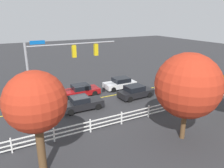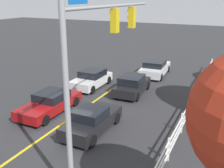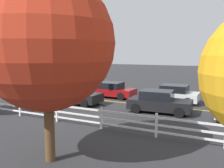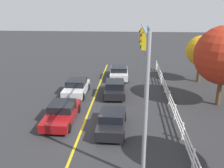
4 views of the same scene
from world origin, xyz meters
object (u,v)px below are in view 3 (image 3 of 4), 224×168
Objects in this scene: car_4 at (74,95)px; car_3 at (109,90)px; tree_0 at (47,43)px; car_0 at (172,94)px; car_1 at (159,102)px.

car_3 is at bearing 73.93° from car_4.
tree_0 is at bearing -59.11° from car_4.
car_1 is (0.09, 3.60, 0.02)m from car_0.
car_1 is at bearing 89.12° from car_0.
car_4 is 0.63× the size of tree_0.
tree_0 is (-5.00, 8.56, 3.56)m from car_4.
tree_0 is (1.66, 12.38, 3.54)m from car_0.
car_4 is (6.58, 0.22, -0.04)m from car_1.
car_0 reaches higher than car_3.
car_1 reaches higher than car_3.
car_1 reaches higher than car_0.
car_1 is at bearing 147.22° from car_3.
car_4 is at bearing -59.68° from tree_0.
tree_0 reaches higher than car_3.
car_3 is at bearing 1.64° from car_0.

